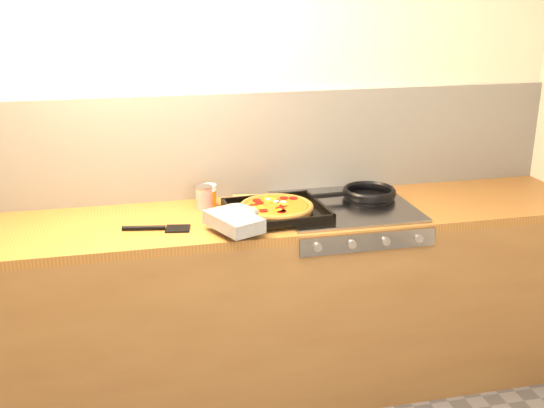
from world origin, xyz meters
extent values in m
plane|color=beige|center=(0.00, 1.40, 1.25)|extent=(3.20, 0.00, 3.20)
cube|color=silver|center=(0.00, 1.39, 1.15)|extent=(3.20, 0.02, 0.50)
cube|color=olive|center=(0.00, 1.10, 0.43)|extent=(3.20, 0.60, 0.86)
cube|color=#975C2E|center=(0.00, 1.10, 0.88)|extent=(3.20, 0.60, 0.04)
cube|color=gray|center=(0.45, 0.80, 0.85)|extent=(0.60, 0.03, 0.08)
cylinder|color=#A5A5AA|center=(0.23, 0.78, 0.85)|extent=(0.04, 0.02, 0.04)
cylinder|color=#A5A5AA|center=(0.38, 0.78, 0.85)|extent=(0.04, 0.02, 0.04)
cylinder|color=#A5A5AA|center=(0.53, 0.78, 0.85)|extent=(0.04, 0.02, 0.04)
cylinder|color=#A5A5AA|center=(0.67, 0.78, 0.85)|extent=(0.04, 0.02, 0.04)
cube|color=gray|center=(0.45, 1.10, 0.91)|extent=(0.60, 0.56, 0.02)
cube|color=black|center=(0.11, 1.05, 0.92)|extent=(0.44, 0.40, 0.01)
cube|color=black|center=(0.10, 1.22, 0.94)|extent=(0.42, 0.04, 0.02)
cube|color=black|center=(0.12, 0.87, 0.94)|extent=(0.42, 0.04, 0.02)
cube|color=black|center=(0.31, 1.06, 0.94)|extent=(0.04, 0.37, 0.02)
cube|color=black|center=(-0.09, 1.03, 0.94)|extent=(0.04, 0.37, 0.02)
cylinder|color=#AB7031|center=(0.11, 1.05, 0.94)|extent=(0.34, 0.34, 0.02)
torus|color=#AB7031|center=(0.11, 1.05, 0.95)|extent=(0.35, 0.35, 0.03)
cylinder|color=orange|center=(0.11, 1.05, 0.95)|extent=(0.30, 0.30, 0.01)
cylinder|color=maroon|center=(0.14, 1.03, 0.96)|extent=(0.04, 0.04, 0.01)
cylinder|color=maroon|center=(0.04, 1.12, 0.96)|extent=(0.04, 0.04, 0.01)
cylinder|color=maroon|center=(0.11, 0.95, 0.96)|extent=(0.04, 0.04, 0.01)
cylinder|color=maroon|center=(0.01, 1.05, 0.96)|extent=(0.04, 0.04, 0.01)
cylinder|color=maroon|center=(0.17, 1.13, 0.96)|extent=(0.04, 0.04, 0.01)
cylinder|color=maroon|center=(0.12, 1.09, 0.96)|extent=(0.04, 0.04, 0.01)
cylinder|color=maroon|center=(0.04, 0.98, 0.96)|extent=(0.04, 0.04, 0.01)
cylinder|color=maroon|center=(0.21, 1.12, 0.96)|extent=(0.04, 0.04, 0.01)
cylinder|color=maroon|center=(0.11, 0.96, 0.96)|extent=(0.04, 0.04, 0.01)
cylinder|color=maroon|center=(0.11, 0.99, 0.96)|extent=(0.04, 0.04, 0.01)
cylinder|color=maroon|center=(0.04, 1.09, 0.96)|extent=(0.04, 0.04, 0.01)
ellipsoid|color=yellow|center=(0.03, 1.02, 0.96)|extent=(0.03, 0.02, 0.01)
ellipsoid|color=yellow|center=(0.01, 1.03, 0.96)|extent=(0.03, 0.02, 0.01)
ellipsoid|color=yellow|center=(0.10, 1.10, 0.96)|extent=(0.03, 0.02, 0.01)
ellipsoid|color=yellow|center=(0.09, 1.14, 0.96)|extent=(0.03, 0.02, 0.01)
ellipsoid|color=yellow|center=(0.10, 0.97, 0.96)|extent=(0.03, 0.02, 0.01)
ellipsoid|color=yellow|center=(0.15, 1.03, 0.96)|extent=(0.03, 0.02, 0.01)
ellipsoid|color=yellow|center=(0.14, 1.05, 0.96)|extent=(0.03, 0.02, 0.01)
ellipsoid|color=yellow|center=(0.04, 1.01, 0.96)|extent=(0.03, 0.02, 0.01)
ellipsoid|color=yellow|center=(0.11, 1.12, 0.96)|extent=(0.03, 0.02, 0.01)
ellipsoid|color=silver|center=(0.10, 1.13, 0.96)|extent=(0.03, 0.03, 0.01)
ellipsoid|color=silver|center=(0.12, 1.09, 0.96)|extent=(0.03, 0.03, 0.01)
ellipsoid|color=silver|center=(0.15, 1.07, 0.96)|extent=(0.03, 0.03, 0.01)
cube|color=black|center=(-0.11, 0.88, 0.96)|extent=(0.24, 0.29, 0.06)
ellipsoid|color=black|center=(-0.07, 1.00, 0.96)|extent=(0.16, 0.16, 0.06)
cylinder|color=black|center=(-0.03, 0.92, 0.96)|extent=(0.09, 0.12, 0.05)
cylinder|color=black|center=(0.59, 1.16, 0.92)|extent=(0.24, 0.24, 0.01)
torus|color=black|center=(0.59, 1.16, 0.94)|extent=(0.27, 0.27, 0.03)
cube|color=black|center=(0.39, 1.15, 0.95)|extent=(0.18, 0.03, 0.02)
cylinder|color=#A60D18|center=(-0.18, 1.23, 0.95)|extent=(0.10, 0.10, 0.10)
cylinder|color=#B2B2B7|center=(-0.18, 1.23, 1.01)|extent=(0.10, 0.10, 0.01)
cylinder|color=#B2B2B7|center=(-0.18, 1.23, 0.90)|extent=(0.10, 0.10, 0.01)
cylinder|color=#CD6A0C|center=(-0.16, 1.25, 0.94)|extent=(0.07, 0.07, 0.08)
cylinder|color=silver|center=(-0.16, 1.25, 0.99)|extent=(0.07, 0.07, 0.03)
cylinder|color=#A68046|center=(0.10, 1.33, 0.91)|extent=(0.26, 0.06, 0.02)
ellipsoid|color=#A68046|center=(0.23, 1.30, 0.91)|extent=(0.07, 0.05, 0.02)
cube|color=black|center=(-0.33, 0.99, 0.90)|extent=(0.11, 0.10, 0.01)
cylinder|color=black|center=(-0.47, 1.01, 0.91)|extent=(0.18, 0.05, 0.02)
camera|label=1|loc=(-0.50, -1.53, 1.86)|focal=42.00mm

